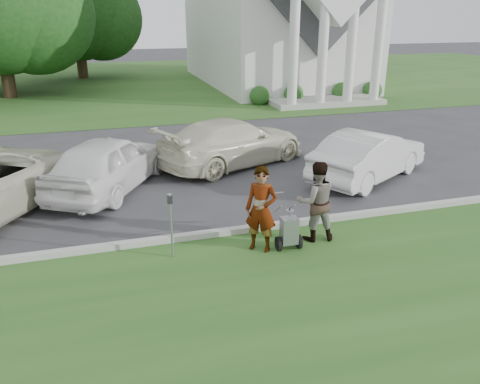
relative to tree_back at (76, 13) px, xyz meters
name	(u,v)px	position (x,y,z in m)	size (l,w,h in m)	color
ground	(252,243)	(4.01, -29.99, -4.73)	(120.00, 120.00, 0.00)	#333335
grass_strip	(308,324)	(4.01, -32.99, -4.72)	(80.00, 7.00, 0.01)	#24511C
church_lawn	(140,81)	(4.01, -2.99, -4.72)	(80.00, 30.00, 0.01)	#24511C
curb	(245,230)	(4.01, -29.44, -4.65)	(80.00, 0.18, 0.15)	#9E9E93
tree_back	(76,13)	(0.00, 0.00, 0.00)	(9.61, 7.60, 8.89)	#332316
striping_cart	(289,231)	(4.68, -30.46, -4.31)	(0.54, 1.06, 0.98)	black
person_left	(261,210)	(4.09, -30.33, -3.81)	(0.67, 0.44, 1.84)	#999999
person_right	(316,202)	(5.39, -30.19, -3.83)	(0.87, 0.68, 1.80)	#999999
parking_meter_near	(171,218)	(2.25, -30.13, -3.84)	(0.10, 0.09, 1.40)	gray
car_b	(108,163)	(1.16, -25.65, -3.93)	(1.87, 4.65, 1.58)	white
car_c	(233,142)	(5.15, -24.36, -3.97)	(2.13, 5.23, 1.52)	beige
car_d	(369,155)	(8.69, -26.90, -3.99)	(1.56, 4.47, 1.47)	silver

